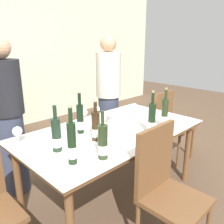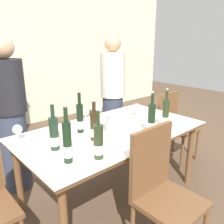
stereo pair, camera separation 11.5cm
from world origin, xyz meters
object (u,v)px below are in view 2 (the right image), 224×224
Objects in this scene: wine_bottle_1 at (80,118)px; person_host at (11,117)px; wine_bottle_5 at (151,120)px; wine_glass_1 at (85,112)px; dining_table at (112,136)px; wine_bottle_2 at (99,143)px; wine_bottle_6 at (67,143)px; ice_bucket at (118,125)px; wine_glass_2 at (99,109)px; wine_glass_0 at (17,130)px; chair_near_front at (161,186)px; person_guest_left at (113,96)px; chair_right_end at (174,122)px; wine_bottle_0 at (54,134)px; wine_bottle_4 at (165,115)px; wine_glass_3 at (106,118)px; wine_glass_4 at (137,108)px; wine_bottle_3 at (94,126)px.

wine_bottle_1 is 0.25× the size of person_host.
wine_glass_1 is at bearing 106.28° from wine_bottle_5.
dining_table is 0.60m from wine_bottle_2.
wine_bottle_6 reaches higher than dining_table.
wine_glass_2 is (0.22, 0.54, -0.02)m from ice_bucket.
wine_glass_0 is 0.15× the size of chair_near_front.
dining_table is 13.33× the size of wine_glass_2.
person_guest_left is (0.71, 0.78, 0.15)m from dining_table.
chair_near_front is at bearing -44.28° from wine_bottle_6.
person_guest_left is (0.74, 0.39, -0.01)m from wine_glass_1.
wine_bottle_0 is at bearing -176.93° from chair_right_end.
wine_bottle_4 is 0.24× the size of person_guest_left.
chair_near_front is at bearing -106.16° from wine_glass_2.
wine_bottle_0 is 0.90× the size of wine_bottle_5.
person_guest_left is (0.78, 0.94, -0.03)m from ice_bucket.
chair_near_front is (0.60, -1.06, -0.28)m from wine_glass_0.
chair_right_end is (0.78, 0.40, -0.36)m from wine_bottle_4.
wine_bottle_6 reaches higher than wine_glass_1.
wine_bottle_5 reaches higher than dining_table.
wine_bottle_1 is 0.97× the size of wine_bottle_5.
wine_bottle_6 is 3.04× the size of wine_glass_1.
chair_right_end is (1.26, 0.24, -0.33)m from ice_bucket.
person_host is at bearing 129.95° from wine_glass_3.
wine_bottle_2 reaches higher than wine_glass_0.
person_guest_left is at bearing 44.54° from wine_glass_3.
wine_glass_4 is at bearing -26.53° from wine_glass_1.
wine_glass_3 is (0.23, -0.10, -0.03)m from wine_bottle_1.
chair_near_front reaches higher than ice_bucket.
wine_bottle_1 is 2.66× the size of wine_glass_4.
wine_glass_0 is 0.74m from wine_glass_1.
wine_bottle_6 is (-0.39, -0.41, 0.01)m from wine_bottle_1.
wine_glass_1 is at bearing 94.79° from dining_table.
ice_bucket is at bearing 80.03° from chair_near_front.
wine_glass_1 is at bearing 34.34° from wine_bottle_0.
ice_bucket is 0.62× the size of wine_bottle_3.
wine_glass_4 reaches higher than dining_table.
wine_glass_4 is at bearing 14.91° from wine_bottle_3.
chair_near_front reaches higher than dining_table.
wine_glass_0 is at bearing 172.60° from chair_right_end.
person_host is (-0.62, 0.43, -0.02)m from wine_glass_1.
chair_near_front is at bearing -99.97° from ice_bucket.
chair_near_front is (-0.10, -0.56, -0.29)m from ice_bucket.
wine_bottle_6 is 0.43× the size of chair_near_front.
wine_bottle_3 is at bearing 26.02° from wine_bottle_6.
wine_glass_0 is at bearing -176.30° from wine_glass_1.
wine_bottle_3 is 1.30m from person_guest_left.
person_host is (-0.63, 0.75, -0.03)m from wine_glass_3.
wine_bottle_3 is 1.50m from chair_right_end.
wine_glass_1 is at bearing 85.74° from ice_bucket.
wine_bottle_1 is at bearing 46.65° from wine_bottle_6.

